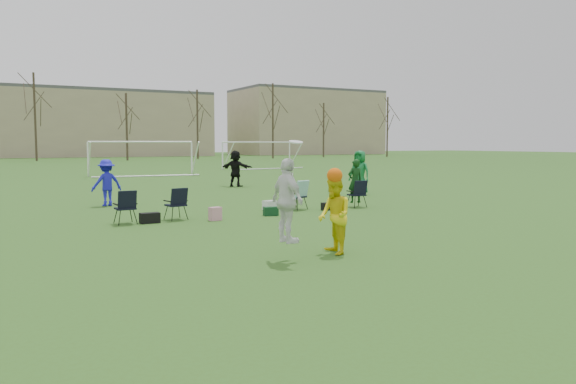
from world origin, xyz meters
TOP-DOWN VIEW (x-y plane):
  - ground at (0.00, 0.00)m, footprint 260.00×260.00m
  - fielder_blue at (-2.02, 12.74)m, footprint 1.19×0.81m
  - fielder_green_far at (8.74, 11.97)m, footprint 0.99×1.15m
  - fielder_black at (5.79, 19.07)m, footprint 1.53×1.77m
  - center_contest at (-0.13, 1.12)m, footprint 1.82×1.14m
  - sideline_setup at (2.27, 8.05)m, footprint 8.91×1.96m
  - goal_mid at (4.00, 32.00)m, footprint 7.40×0.63m
  - goal_right at (16.00, 38.00)m, footprint 7.35×1.14m
  - tree_line at (0.24, 69.85)m, footprint 110.28×3.28m
  - building_row at (6.73, 96.00)m, footprint 126.00×16.00m

SIDE VIEW (x-z plane):
  - ground at x=0.00m, z-range 0.00..0.00m
  - sideline_setup at x=2.27m, z-range -0.34..1.38m
  - fielder_blue at x=-2.02m, z-range 0.00..1.71m
  - fielder_black at x=5.79m, z-range 0.00..1.93m
  - fielder_green_far at x=8.74m, z-range 0.00..1.98m
  - center_contest at x=-0.13m, z-range -0.18..2.17m
  - goal_mid at x=4.00m, z-range 0.69..3.15m
  - goal_right at x=16.00m, z-range 0.69..3.15m
  - tree_line at x=0.24m, z-range -0.61..10.79m
  - building_row at x=6.73m, z-range -0.51..12.49m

